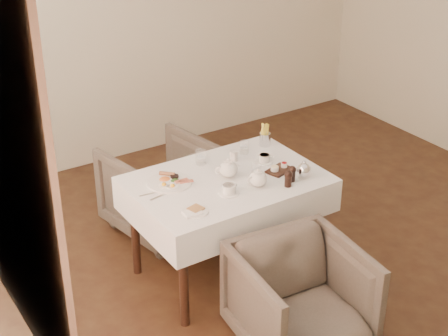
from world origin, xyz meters
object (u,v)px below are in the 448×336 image
(armchair_far, at_px, (163,188))
(table, at_px, (227,194))
(armchair_near, at_px, (301,300))
(breakfast_plate, at_px, (170,182))
(teapot_centre, at_px, (228,168))

(armchair_far, bearing_deg, table, 86.07)
(armchair_near, distance_m, breakfast_plate, 1.16)
(breakfast_plate, bearing_deg, armchair_far, 46.92)
(breakfast_plate, distance_m, teapot_centre, 0.40)
(armchair_near, distance_m, armchair_far, 1.65)
(breakfast_plate, height_order, teapot_centre, teapot_centre)
(armchair_far, distance_m, teapot_centre, 0.90)
(table, distance_m, armchair_far, 0.83)
(armchair_near, xyz_separation_m, teapot_centre, (0.06, 0.89, 0.49))
(armchair_near, distance_m, teapot_centre, 1.02)
(armchair_near, relative_size, breakfast_plate, 2.48)
(table, distance_m, armchair_near, 0.93)
(table, bearing_deg, teapot_centre, 33.79)
(teapot_centre, bearing_deg, table, -136.26)
(table, relative_size, armchair_near, 1.73)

